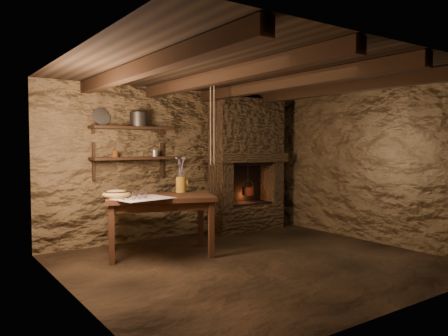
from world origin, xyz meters
TOP-DOWN VIEW (x-y plane):
  - floor at (0.00, 0.00)m, footprint 4.50×4.50m
  - back_wall at (0.00, 2.00)m, footprint 4.50×0.04m
  - front_wall at (0.00, -2.00)m, footprint 4.50×0.04m
  - left_wall at (-2.25, 0.00)m, footprint 0.04×4.00m
  - right_wall at (2.25, 0.00)m, footprint 0.04×4.00m
  - ceiling at (0.00, 0.00)m, footprint 4.50×4.00m
  - beam_far_left at (-1.50, 0.00)m, footprint 0.14×3.95m
  - beam_mid_left at (-0.50, 0.00)m, footprint 0.14×3.95m
  - beam_mid_right at (0.50, 0.00)m, footprint 0.14×3.95m
  - beam_far_right at (1.50, 0.00)m, footprint 0.14×3.95m
  - shelf_lower at (-0.85, 1.84)m, footprint 1.25×0.30m
  - shelf_upper at (-0.85, 1.84)m, footprint 1.25×0.30m
  - hearth at (1.25, 1.77)m, footprint 1.43×0.51m
  - work_table at (-0.81, 1.04)m, footprint 1.61×1.25m
  - linen_cloth at (-1.15, 0.85)m, footprint 0.77×0.66m
  - pewter_cutlery_row at (-1.15, 0.83)m, footprint 0.60×0.31m
  - drinking_glasses at (-1.12, 0.98)m, footprint 0.22×0.07m
  - stoneware_jug at (-0.38, 1.22)m, footprint 0.17×0.16m
  - wooden_bowl at (-1.39, 1.12)m, footprint 0.41×0.41m
  - iron_stockpot at (-0.75, 1.84)m, footprint 0.32×0.32m
  - tin_pan at (-1.29, 1.94)m, footprint 0.27×0.14m
  - small_kettle at (-0.49, 1.84)m, footprint 0.16×0.14m
  - rusty_tin at (-1.13, 1.84)m, footprint 0.12×0.12m
  - red_pot at (1.24, 1.72)m, footprint 0.26×0.26m
  - hanging_ropes at (0.05, 1.05)m, footprint 0.08×0.08m

SIDE VIEW (x-z plane):
  - floor at x=0.00m, z-range 0.00..0.00m
  - work_table at x=-0.81m, z-range 0.03..0.84m
  - red_pot at x=1.24m, z-range 0.43..0.97m
  - linen_cloth at x=-1.15m, z-range 0.81..0.82m
  - pewter_cutlery_row at x=-1.15m, z-range 0.82..0.83m
  - wooden_bowl at x=-1.39m, z-range 0.79..0.92m
  - drinking_glasses at x=-1.12m, z-range 0.82..0.91m
  - stoneware_jug at x=-0.38m, z-range 0.78..1.29m
  - back_wall at x=0.00m, z-range 0.00..2.40m
  - front_wall at x=0.00m, z-range 0.00..2.40m
  - left_wall at x=-2.25m, z-range 0.00..2.40m
  - right_wall at x=2.25m, z-range 0.00..2.40m
  - hearth at x=1.25m, z-range 0.08..2.38m
  - shelf_lower at x=-0.85m, z-range 1.28..1.32m
  - rusty_tin at x=-1.13m, z-range 1.32..1.41m
  - small_kettle at x=-0.49m, z-range 1.29..1.45m
  - shelf_upper at x=-0.85m, z-range 1.73..1.77m
  - hanging_ropes at x=0.05m, z-range 1.20..2.40m
  - iron_stockpot at x=-0.75m, z-range 1.77..1.96m
  - tin_pan at x=-1.29m, z-range 1.77..2.03m
  - beam_far_left at x=-1.50m, z-range 2.23..2.39m
  - beam_mid_left at x=-0.50m, z-range 2.23..2.39m
  - beam_mid_right at x=0.50m, z-range 2.23..2.39m
  - beam_far_right at x=1.50m, z-range 2.23..2.39m
  - ceiling at x=0.00m, z-range 2.38..2.42m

